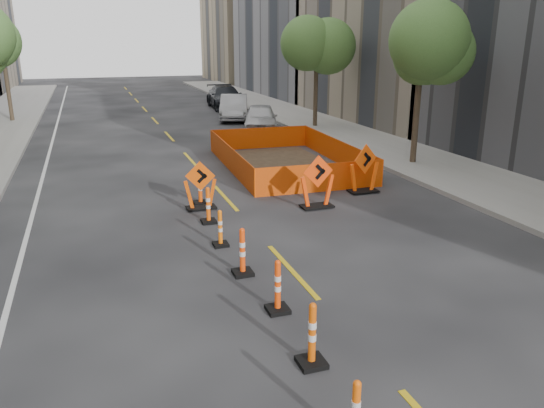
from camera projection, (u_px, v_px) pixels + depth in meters
name	position (u px, v px, depth m)	size (l,w,h in m)	color
ground_plane	(384.00, 372.00, 8.25)	(140.00, 140.00, 0.00)	black
sidewalk_right	(425.00, 162.00, 21.86)	(4.00, 90.00, 0.15)	gray
bld_right_c	(433.00, 4.00, 32.93)	(12.00, 16.00, 14.00)	gray
bld_right_e	(261.00, 12.00, 64.02)	(12.00, 14.00, 16.00)	tan
tree_l_d	(2.00, 46.00, 31.33)	(2.80, 2.80, 5.95)	#382B1E
tree_r_b	(422.00, 50.00, 20.34)	(2.80, 2.80, 5.95)	#382B1E
tree_r_c	(317.00, 47.00, 29.36)	(2.80, 2.80, 5.95)	#382B1E
channelizer_3	(312.00, 334.00, 8.26)	(0.43, 0.43, 1.09)	#DB5109
channelizer_4	(278.00, 286.00, 9.92)	(0.42, 0.42, 1.06)	#FF430A
channelizer_5	(242.00, 252.00, 11.49)	(0.43, 0.43, 1.08)	#FF420A
channelizer_6	(220.00, 228.00, 13.12)	(0.37, 0.37, 0.94)	orange
channelizer_7	(208.00, 205.00, 14.76)	(0.41, 0.41, 1.04)	#FF580A
channelizer_8	(200.00, 187.00, 16.43)	(0.43, 0.43, 1.10)	#FF520A
chevron_sign_left	(200.00, 185.00, 15.91)	(0.99, 0.60, 1.49)	#EF510A
chevron_sign_center	(317.00, 182.00, 16.00)	(1.10, 0.66, 1.64)	#FF410A
chevron_sign_right	(364.00, 169.00, 17.61)	(1.10, 0.66, 1.65)	#FF500A
safety_fence	(285.00, 155.00, 21.34)	(4.58, 7.80, 0.97)	#EA410C
parked_car_near	(261.00, 118.00, 29.10)	(1.81, 4.49, 1.53)	silver
parked_car_mid	(234.00, 107.00, 33.75)	(1.64, 4.71, 1.55)	#9D9DA2
parked_car_far	(225.00, 97.00, 39.19)	(2.25, 5.55, 1.61)	black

